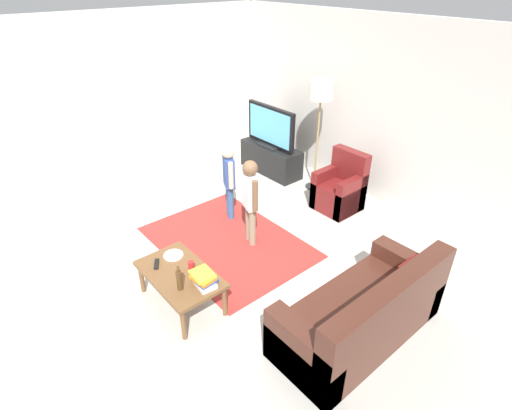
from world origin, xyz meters
name	(u,v)px	position (x,y,z in m)	size (l,w,h in m)	color
ground	(219,265)	(0.00, 0.00, 0.00)	(7.80, 7.80, 0.00)	#B2ADA3
wall_back	(379,112)	(0.00, 3.00, 1.35)	(6.00, 0.12, 2.70)	silver
wall_left	(104,105)	(-3.00, 0.00, 1.35)	(0.12, 6.00, 2.70)	silver
area_rug	(228,242)	(-0.33, 0.38, 0.00)	(2.20, 1.60, 0.01)	#9E2D28
tv_stand	(271,159)	(-1.60, 2.30, 0.24)	(1.20, 0.44, 0.50)	black
tv	(271,127)	(-1.60, 2.28, 0.85)	(1.10, 0.28, 0.71)	black
couch	(366,317)	(1.86, 0.43, 0.29)	(0.80, 1.80, 0.86)	#472319
armchair	(341,190)	(0.03, 2.26, 0.30)	(0.60, 0.60, 0.90)	maroon
floor_lamp	(321,96)	(-0.68, 2.45, 1.54)	(0.36, 0.36, 1.78)	#262626
child_near_tv	(229,175)	(-0.84, 0.81, 0.68)	(0.35, 0.22, 1.12)	#33598C
child_center	(250,195)	(-0.14, 0.63, 0.72)	(0.38, 0.21, 1.19)	gray
coffee_table	(180,276)	(0.26, -0.68, 0.37)	(1.00, 0.60, 0.42)	brown
book_stack	(204,279)	(0.59, -0.59, 0.49)	(0.28, 0.23, 0.14)	white
bottle	(179,280)	(0.48, -0.80, 0.54)	(0.06, 0.06, 0.28)	#4C3319
tv_remote	(157,264)	(-0.02, -0.80, 0.43)	(0.17, 0.05, 0.02)	black
soda_can	(191,266)	(0.31, -0.56, 0.48)	(0.07, 0.07, 0.12)	red
plate	(173,255)	(-0.03, -0.58, 0.43)	(0.22, 0.22, 0.02)	white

